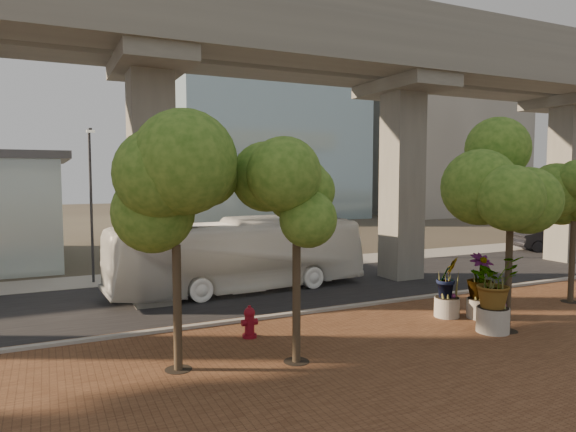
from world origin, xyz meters
name	(u,v)px	position (x,y,z in m)	size (l,w,h in m)	color
ground	(312,299)	(0.00, 0.00, 0.00)	(160.00, 160.00, 0.00)	#3D382C
brick_plaza	(452,363)	(0.00, -8.00, 0.03)	(70.00, 13.00, 0.06)	brown
asphalt_road	(291,289)	(0.00, 2.00, 0.02)	(90.00, 8.00, 0.04)	black
curb_strip	(337,309)	(0.00, -2.00, 0.08)	(70.00, 0.25, 0.16)	gray
far_sidewalk	(247,269)	(0.00, 7.50, 0.03)	(90.00, 3.00, 0.06)	gray
transit_viaduct	(291,124)	(0.00, 2.00, 7.29)	(72.00, 5.60, 12.40)	gray
midrise_block	(437,124)	(38.00, 36.00, 12.00)	(18.00, 16.00, 24.00)	#A39E92
transit_bus	(240,256)	(-2.18, 2.60, 1.59)	(2.67, 11.38, 3.17)	white
parked_car	(552,239)	(20.86, 4.99, 0.80)	(1.68, 4.86, 1.60)	black
fire_hydrant	(249,322)	(-4.17, -3.72, 0.54)	(0.50, 0.45, 1.00)	maroon
planter_front	(494,285)	(3.06, -6.54, 1.57)	(2.26, 2.26, 2.49)	#B0AC9F
planter_right	(480,279)	(3.93, -5.13, 1.44)	(2.13, 2.13, 2.27)	#A09C91
planter_left	(447,280)	(3.00, -4.52, 1.36)	(1.95, 1.95, 2.15)	#AEA89D
street_tree_far_west	(176,201)	(-6.78, -5.41, 4.42)	(3.87, 3.87, 6.15)	#483B29
street_tree_near_west	(297,200)	(-3.78, -6.21, 4.42)	(3.21, 3.21, 5.85)	#483B29
street_tree_near_east	(512,180)	(3.55, -6.65, 4.93)	(4.12, 4.12, 6.77)	#483B29
street_tree_far_east	(575,198)	(8.95, -4.97, 4.19)	(3.23, 3.23, 5.62)	#483B29
streetlamp_west	(91,195)	(-7.84, 7.08, 4.17)	(0.35, 1.03, 7.13)	#2E2F33
streetlamp_east	(391,175)	(9.15, 7.13, 5.10)	(0.43, 1.27, 8.73)	#28292C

